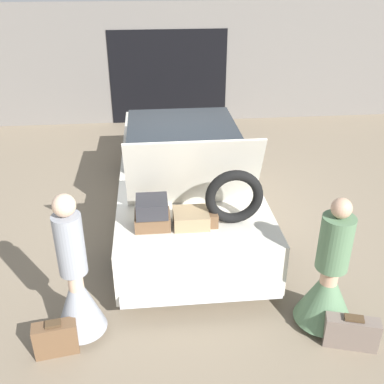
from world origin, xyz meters
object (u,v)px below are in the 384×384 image
object	(u,v)px
person_left	(77,288)
suitcase_beside_right_person	(351,332)
suitcase_beside_left_person	(56,338)
person_right	(328,283)
car	(184,173)

from	to	relation	value
person_left	suitcase_beside_right_person	distance (m)	2.93
person_left	suitcase_beside_left_person	size ratio (longest dim) A/B	3.73
person_right	suitcase_beside_left_person	distance (m)	2.94
car	suitcase_beside_left_person	bearing A→B (deg)	-118.07
car	person_left	xyz separation A→B (m)	(-1.34, -2.69, 0.01)
car	person_right	size ratio (longest dim) A/B	3.21
person_right	person_left	bearing A→B (deg)	98.43
person_right	suitcase_beside_left_person	xyz separation A→B (m)	(-2.91, -0.14, -0.38)
person_left	person_right	distance (m)	2.68
person_left	suitcase_beside_right_person	bearing A→B (deg)	78.34
person_right	suitcase_beside_right_person	xyz separation A→B (m)	(0.17, -0.36, -0.38)
person_left	suitcase_beside_left_person	bearing A→B (deg)	-44.88
suitcase_beside_left_person	suitcase_beside_right_person	xyz separation A→B (m)	(3.09, -0.21, -0.01)
suitcase_beside_left_person	suitcase_beside_right_person	bearing A→B (deg)	-3.91
person_left	suitcase_beside_right_person	size ratio (longest dim) A/B	3.00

